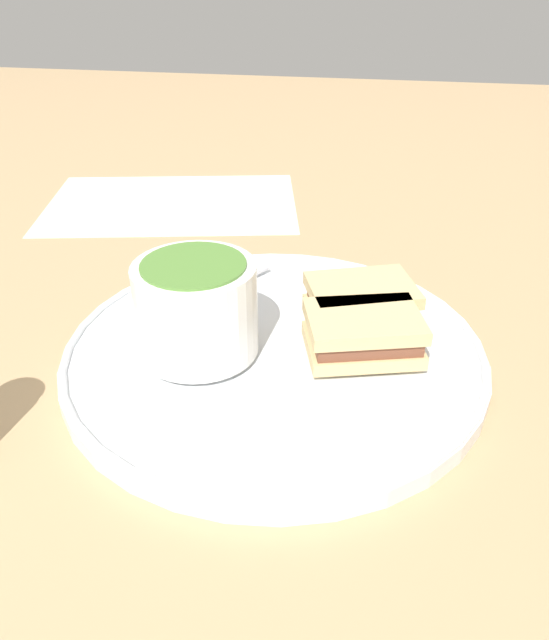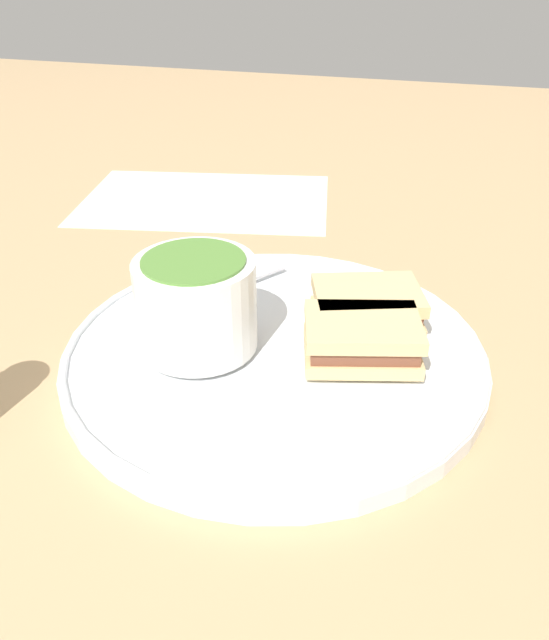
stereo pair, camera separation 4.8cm
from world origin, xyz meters
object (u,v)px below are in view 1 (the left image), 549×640
at_px(soup_bowl, 196,308).
at_px(spoon, 188,302).
at_px(sandwich_half_near, 363,335).
at_px(sandwich_half_far, 361,302).

bearing_deg(soup_bowl, spoon, -155.86).
bearing_deg(sandwich_half_near, sandwich_half_far, -175.22).
bearing_deg(sandwich_half_far, spoon, -88.49).
bearing_deg(sandwich_half_near, spoon, -107.06).
xyz_separation_m(sandwich_half_near, sandwich_half_far, (-0.05, -0.00, 0.00)).
bearing_deg(soup_bowl, sandwich_half_near, 97.51).
bearing_deg(soup_bowl, sandwich_half_far, 119.21).
relative_size(soup_bowl, spoon, 0.80).
height_order(spoon, sandwich_half_far, sandwich_half_far).
relative_size(spoon, sandwich_half_far, 1.13).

